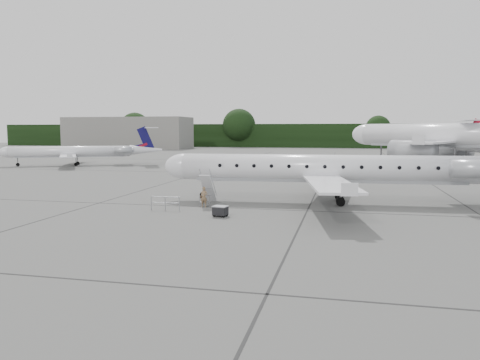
# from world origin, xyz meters

# --- Properties ---
(ground) EXTENTS (320.00, 320.00, 0.00)m
(ground) POSITION_xyz_m (0.00, 0.00, 0.00)
(ground) COLOR #575755
(ground) RESTS_ON ground
(treeline) EXTENTS (260.00, 4.00, 8.00)m
(treeline) POSITION_xyz_m (0.00, 130.00, 4.00)
(treeline) COLOR black
(treeline) RESTS_ON ground
(terminal_building) EXTENTS (40.00, 14.00, 10.00)m
(terminal_building) POSITION_xyz_m (-70.00, 110.00, 5.00)
(terminal_building) COLOR slate
(terminal_building) RESTS_ON ground
(main_regional_jet) EXTENTS (31.80, 23.71, 7.85)m
(main_regional_jet) POSITION_xyz_m (-2.47, 7.99, 3.93)
(main_regional_jet) COLOR white
(main_regional_jet) RESTS_ON ground
(airstair) EXTENTS (0.99, 2.54, 2.46)m
(airstair) POSITION_xyz_m (-11.66, 5.09, 1.23)
(airstair) COLOR white
(airstair) RESTS_ON ground
(passenger) EXTENTS (0.61, 0.43, 1.58)m
(passenger) POSITION_xyz_m (-11.59, 3.69, 0.79)
(passenger) COLOR #816446
(passenger) RESTS_ON ground
(safety_railing) EXTENTS (2.20, 0.15, 1.00)m
(safety_railing) POSITION_xyz_m (-13.98, 1.71, 0.50)
(safety_railing) COLOR gray
(safety_railing) RESTS_ON ground
(baggage_cart) EXTENTS (1.04, 0.90, 0.80)m
(baggage_cart) POSITION_xyz_m (-9.31, 0.12, 0.40)
(baggage_cart) COLOR black
(baggage_cart) RESTS_ON ground
(bg_narrowbody) EXTENTS (48.25, 44.94, 14.08)m
(bg_narrowbody) POSITION_xyz_m (15.88, 53.79, 7.04)
(bg_narrowbody) COLOR white
(bg_narrowbody) RESTS_ON ground
(bg_regional_left) EXTENTS (30.05, 26.82, 6.50)m
(bg_regional_left) POSITION_xyz_m (-45.86, 39.51, 3.25)
(bg_regional_left) COLOR white
(bg_regional_left) RESTS_ON ground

